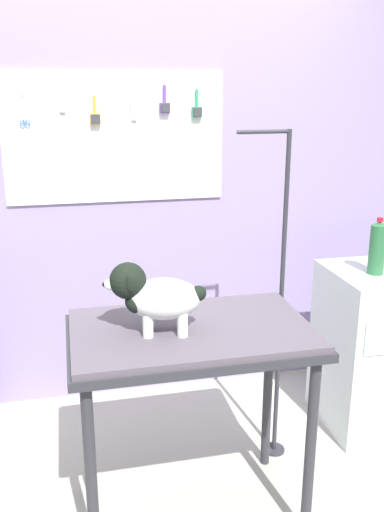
% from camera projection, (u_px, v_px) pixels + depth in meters
% --- Properties ---
extents(rear_wall_panel, '(4.00, 0.11, 2.30)m').
position_uv_depth(rear_wall_panel, '(146.00, 205.00, 3.24)').
color(rear_wall_panel, '#8D7CA8').
rests_on(rear_wall_panel, ground).
extents(grooming_table, '(0.99, 0.61, 0.89)m').
position_uv_depth(grooming_table, '(191.00, 349.00, 2.28)').
color(grooming_table, '#2D2D33').
rests_on(grooming_table, ground).
extents(grooming_arm, '(0.30, 0.11, 1.64)m').
position_uv_depth(grooming_arm, '(279.00, 314.00, 2.70)').
color(grooming_arm, '#2D2D33').
rests_on(grooming_arm, ground).
extents(dog, '(0.39, 0.23, 0.29)m').
position_uv_depth(dog, '(154.00, 296.00, 2.16)').
color(dog, white).
rests_on(dog, grooming_table).
extents(soda_bottle, '(0.08, 0.08, 0.29)m').
position_uv_depth(soda_bottle, '(377.00, 248.00, 2.85)').
color(soda_bottle, '#296439').
rests_on(soda_bottle, cabinet_right).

